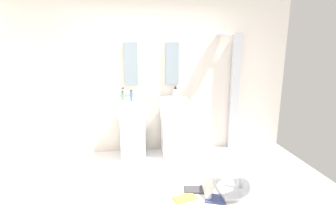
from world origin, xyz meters
TOP-DOWN VIEW (x-y plane):
  - ground_plane at (0.00, 0.00)m, footprint 4.80×3.60m
  - rear_partition at (0.00, 1.65)m, footprint 4.80×0.10m
  - pedestal_sink_left at (-0.35, 1.33)m, footprint 0.47×0.47m
  - pedestal_sink_right at (0.35, 1.33)m, footprint 0.47×0.47m
  - vanity_mirror_left at (-0.35, 1.58)m, footprint 0.22×0.03m
  - vanity_mirror_right at (0.35, 1.58)m, footprint 0.22×0.03m
  - shower_column at (1.45, 1.53)m, footprint 0.49×0.24m
  - lounge_chair at (1.01, -0.00)m, footprint 1.11×1.11m
  - area_rug at (0.44, -0.06)m, footprint 0.91×0.75m
  - magazine_ochre at (0.28, -0.10)m, footprint 0.31×0.25m
  - magazine_navy at (0.64, -0.16)m, footprint 0.29×0.27m
  - magazine_charcoal at (0.42, 0.07)m, footprint 0.26×0.20m
  - coffee_mug at (0.56, -0.14)m, footprint 0.08×0.08m
  - soap_bottle_blue at (-0.35, 1.18)m, footprint 0.04×0.04m
  - soap_bottle_black at (0.40, 1.50)m, footprint 0.05×0.05m
  - soap_bottle_green at (-0.49, 1.25)m, footprint 0.04×0.04m
  - soap_bottle_white at (0.36, 1.22)m, footprint 0.05×0.05m
  - soap_bottle_grey at (-0.49, 1.42)m, footprint 0.06×0.06m

SIDE VIEW (x-z plane):
  - ground_plane at x=0.00m, z-range -0.04..0.00m
  - area_rug at x=0.44m, z-range 0.00..0.01m
  - magazine_navy at x=0.64m, z-range 0.01..0.03m
  - magazine_ochre at x=0.28m, z-range 0.01..0.03m
  - magazine_charcoal at x=0.42m, z-range 0.01..0.04m
  - coffee_mug at x=0.56m, z-range 0.01..0.10m
  - lounge_chair at x=1.01m, z-range 0.03..0.67m
  - pedestal_sink_left at x=-0.35m, z-range -0.01..1.08m
  - pedestal_sink_right at x=0.35m, z-range -0.01..1.08m
  - soap_bottle_green at x=-0.49m, z-range 0.99..1.13m
  - soap_bottle_black at x=0.40m, z-range 0.99..1.16m
  - soap_bottle_blue at x=-0.35m, z-range 0.99..1.16m
  - soap_bottle_grey at x=-0.49m, z-range 0.99..1.17m
  - shower_column at x=1.45m, z-range 0.05..2.10m
  - soap_bottle_white at x=0.36m, z-range 0.99..1.18m
  - rear_partition at x=0.00m, z-range 0.00..2.60m
  - vanity_mirror_left at x=-0.35m, z-range 1.19..1.90m
  - vanity_mirror_right at x=0.35m, z-range 1.19..1.90m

